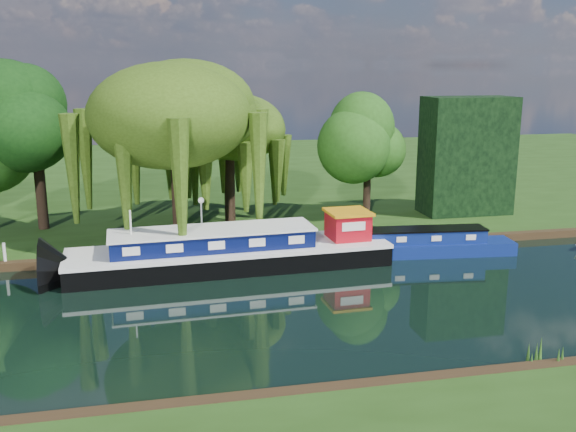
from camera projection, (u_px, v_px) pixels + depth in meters
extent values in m
plane|color=black|center=(210.00, 313.00, 27.88)|extent=(120.00, 120.00, 0.00)
cube|color=#1B370F|center=(177.00, 177.00, 60.20)|extent=(120.00, 52.00, 0.45)
cube|color=black|center=(231.00, 260.00, 34.01)|extent=(17.01, 4.55, 1.12)
cube|color=silver|center=(231.00, 248.00, 33.86)|extent=(17.11, 4.63, 0.21)
cube|color=#080F3D|center=(213.00, 239.00, 33.50)|extent=(10.57, 3.20, 0.89)
cube|color=silver|center=(212.00, 230.00, 33.39)|extent=(10.76, 3.39, 0.11)
cube|color=#A10B16|center=(348.00, 226.00, 35.30)|extent=(2.16, 2.16, 1.40)
cube|color=orange|center=(348.00, 212.00, 35.12)|extent=(2.40, 2.40, 0.15)
cylinder|color=silver|center=(131.00, 232.00, 32.33)|extent=(0.09, 0.09, 2.25)
cube|color=navy|center=(414.00, 249.00, 36.37)|extent=(11.51, 2.98, 0.85)
cube|color=navy|center=(415.00, 236.00, 36.19)|extent=(8.07, 2.18, 0.71)
cube|color=black|center=(415.00, 229.00, 36.09)|extent=(8.17, 2.29, 0.09)
cube|color=silver|center=(366.00, 241.00, 35.14)|extent=(0.57, 0.10, 0.30)
cube|color=silver|center=(402.00, 240.00, 35.36)|extent=(0.57, 0.10, 0.30)
cube|color=silver|center=(436.00, 238.00, 35.58)|extent=(0.57, 0.10, 0.30)
cube|color=silver|center=(471.00, 237.00, 35.80)|extent=(0.57, 0.10, 0.30)
cylinder|color=black|center=(177.00, 189.00, 37.65)|extent=(0.77, 0.77, 5.93)
ellipsoid|color=#2D460F|center=(175.00, 116.00, 36.67)|extent=(8.27, 8.27, 5.35)
cylinder|color=black|center=(230.00, 187.00, 42.09)|extent=(0.63, 0.63, 4.47)
ellipsoid|color=#2D460F|center=(229.00, 138.00, 41.35)|extent=(6.10, 6.10, 3.94)
cylinder|color=black|center=(39.00, 172.00, 39.69)|extent=(0.73, 0.73, 7.26)
ellipsoid|color=black|center=(35.00, 123.00, 39.01)|extent=(5.81, 5.81, 5.81)
cylinder|color=black|center=(367.00, 176.00, 43.31)|extent=(0.50, 0.50, 5.48)
ellipsoid|color=#1E4611|center=(368.00, 143.00, 42.80)|extent=(4.38, 4.38, 4.38)
cube|color=black|center=(467.00, 156.00, 44.03)|extent=(6.00, 3.00, 8.00)
cylinder|color=silver|center=(202.00, 222.00, 37.62)|extent=(0.10, 0.10, 2.20)
sphere|color=white|center=(201.00, 200.00, 37.33)|extent=(0.36, 0.36, 0.36)
cylinder|color=silver|center=(4.00, 252.00, 33.64)|extent=(0.16, 0.16, 1.00)
cylinder|color=silver|center=(122.00, 245.00, 34.85)|extent=(0.16, 0.16, 1.00)
cylinder|color=silver|center=(249.00, 238.00, 36.27)|extent=(0.16, 0.16, 1.00)
cylinder|color=silver|center=(351.00, 233.00, 37.48)|extent=(0.16, 0.16, 1.00)
cone|color=#214B14|center=(542.00, 354.00, 22.65)|extent=(1.20, 1.20, 1.10)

